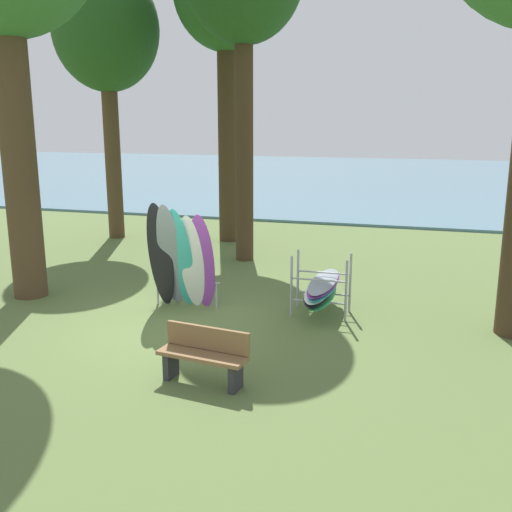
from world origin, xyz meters
TOP-DOWN VIEW (x-y plane):
  - ground_plane at (0.00, 0.00)m, footprint 80.00×80.00m
  - lake_water at (0.00, 29.56)m, footprint 80.00×36.00m
  - tree_far_right_back at (-5.41, 7.28)m, footprint 3.32×3.32m
  - leaning_board_pile at (-0.25, 0.81)m, footprint 1.48×0.84m
  - board_storage_rack at (2.61, 1.34)m, footprint 1.15×2.12m
  - park_bench at (1.48, -2.33)m, footprint 1.44×0.60m

SIDE VIEW (x-z plane):
  - ground_plane at x=0.00m, z-range 0.00..0.00m
  - lake_water at x=0.00m, z-range 0.00..0.10m
  - park_bench at x=1.48m, z-range 0.03..0.88m
  - board_storage_rack at x=2.61m, z-range -0.07..1.18m
  - leaning_board_pile at x=-0.25m, z-range -0.06..2.23m
  - tree_far_right_back at x=-5.41m, z-range 2.22..10.73m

